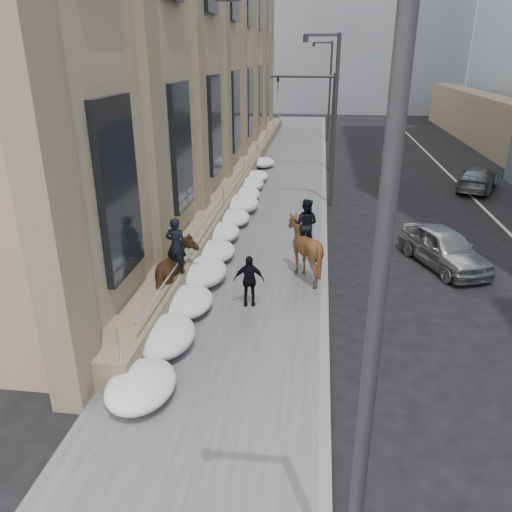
{
  "coord_description": "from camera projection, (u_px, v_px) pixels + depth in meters",
  "views": [
    {
      "loc": [
        2.23,
        -10.65,
        7.2
      ],
      "look_at": [
        0.56,
        2.65,
        1.7
      ],
      "focal_mm": 35.0,
      "sensor_mm": 36.0,
      "label": 1
    }
  ],
  "objects": [
    {
      "name": "mounted_horse_left",
      "position": [
        176.0,
        269.0,
        15.08
      ],
      "size": [
        1.02,
        2.16,
        2.57
      ],
      "rotation": [
        0.0,
        0.0,
        3.12
      ],
      "color": "#442914",
      "rests_on": "sidewalk"
    },
    {
      "name": "traffic_signal",
      "position": [
        319.0,
        107.0,
        31.21
      ],
      "size": [
        4.1,
        0.22,
        6.0
      ],
      "color": "#2D2D30",
      "rests_on": "ground"
    },
    {
      "name": "snow_bank",
      "position": [
        224.0,
        231.0,
        20.2
      ],
      "size": [
        1.7,
        18.1,
        0.76
      ],
      "color": "white",
      "rests_on": "sidewalk"
    },
    {
      "name": "car_silver",
      "position": [
        444.0,
        248.0,
        17.86
      ],
      "size": [
        3.05,
        4.42,
        1.4
      ],
      "primitive_type": "imported",
      "rotation": [
        0.0,
        0.0,
        0.38
      ],
      "color": "#9A9DA1",
      "rests_on": "ground"
    },
    {
      "name": "sidewalk",
      "position": [
        264.0,
        227.0,
        21.92
      ],
      "size": [
        5.0,
        80.0,
        0.12
      ],
      "primitive_type": "cube",
      "color": "#48484A",
      "rests_on": "ground"
    },
    {
      "name": "streetlight_near",
      "position": [
        359.0,
        322.0,
        5.2
      ],
      "size": [
        1.71,
        0.24,
        8.0
      ],
      "color": "#2D2D30",
      "rests_on": "ground"
    },
    {
      "name": "streetlight_mid",
      "position": [
        332.0,
        112.0,
        23.56
      ],
      "size": [
        1.71,
        0.24,
        8.0
      ],
      "color": "#2D2D30",
      "rests_on": "ground"
    },
    {
      "name": "limestone_building",
      "position": [
        193.0,
        20.0,
        28.32
      ],
      "size": [
        6.1,
        44.0,
        18.0
      ],
      "color": "#968262",
      "rests_on": "ground"
    },
    {
      "name": "pedestrian",
      "position": [
        249.0,
        280.0,
        14.82
      ],
      "size": [
        0.96,
        0.51,
        1.57
      ],
      "primitive_type": "imported",
      "rotation": [
        0.0,
        0.0,
        0.14
      ],
      "color": "black",
      "rests_on": "sidewalk"
    },
    {
      "name": "car_grey",
      "position": [
        478.0,
        179.0,
        27.83
      ],
      "size": [
        3.4,
        4.76,
        1.28
      ],
      "primitive_type": "imported",
      "rotation": [
        0.0,
        0.0,
        2.73
      ],
      "color": "#54585B",
      "rests_on": "ground"
    },
    {
      "name": "ground",
      "position": [
        221.0,
        355.0,
        12.77
      ],
      "size": [
        140.0,
        140.0,
        0.0
      ],
      "primitive_type": "plane",
      "color": "black",
      "rests_on": "ground"
    },
    {
      "name": "curb",
      "position": [
        324.0,
        229.0,
        21.62
      ],
      "size": [
        0.24,
        80.0,
        0.12
      ],
      "primitive_type": "cube",
      "color": "slate",
      "rests_on": "ground"
    },
    {
      "name": "streetlight_far",
      "position": [
        328.0,
        85.0,
        41.93
      ],
      "size": [
        1.71,
        0.24,
        8.0
      ],
      "color": "#2D2D30",
      "rests_on": "ground"
    },
    {
      "name": "mounted_horse_right",
      "position": [
        304.0,
        245.0,
        16.6
      ],
      "size": [
        1.99,
        2.14,
        2.66
      ],
      "rotation": [
        0.0,
        0.0,
        2.92
      ],
      "color": "#452B13",
      "rests_on": "sidewalk"
    },
    {
      "name": "bg_building_far",
      "position": [
        270.0,
        32.0,
        75.76
      ],
      "size": [
        24.0,
        12.0,
        20.0
      ],
      "primitive_type": "cube",
      "color": "gray",
      "rests_on": "ground"
    }
  ]
}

